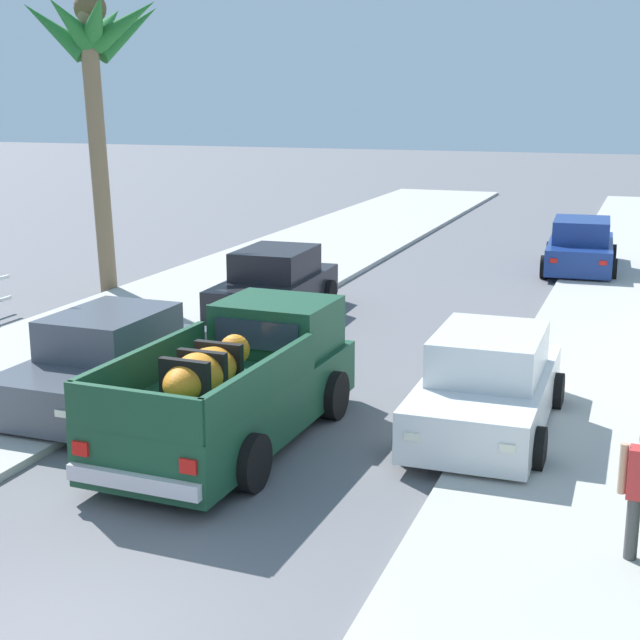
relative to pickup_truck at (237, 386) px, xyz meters
The scene contains 9 objects.
sidewalk_left 8.06m from the pickup_truck, 127.06° to the left, with size 5.17×60.00×0.12m, color #B2AFA8.
curb_left 7.41m from the pickup_truck, 119.68° to the left, with size 0.16×60.00×0.10m, color silver.
curb_right 7.90m from the pickup_truck, 54.50° to the left, with size 0.16×60.00×0.10m, color silver.
pickup_truck is the anchor object (origin of this frame).
car_left_near 2.74m from the pickup_truck, 164.41° to the left, with size 2.06×4.28×1.54m.
car_right_near 3.71m from the pickup_truck, 24.92° to the left, with size 2.06×4.28×1.54m.
car_left_mid 7.95m from the pickup_truck, 108.97° to the left, with size 2.13×4.31×1.54m.
car_right_mid 15.90m from the pickup_truck, 77.11° to the left, with size 2.20×4.33×1.54m.
palm_tree_right_fore 12.37m from the pickup_truck, 132.33° to the left, with size 3.75×3.68×7.36m.
Camera 1 is at (5.07, -5.99, 4.91)m, focal length 51.77 mm.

